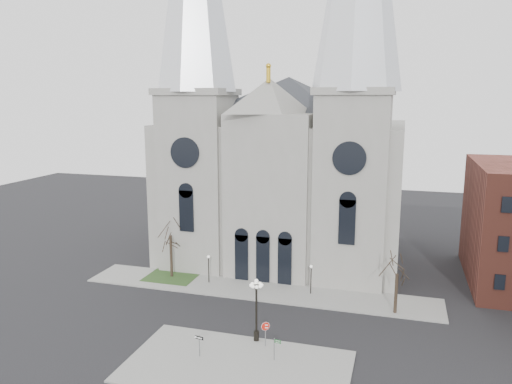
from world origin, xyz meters
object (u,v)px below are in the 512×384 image
(globe_lamp, at_px, (256,302))
(one_way_sign, at_px, (199,342))
(stop_sign, at_px, (265,329))
(street_name_sign, at_px, (275,347))

(globe_lamp, height_order, one_way_sign, globe_lamp)
(stop_sign, height_order, one_way_sign, stop_sign)
(globe_lamp, distance_m, street_name_sign, 4.49)
(stop_sign, relative_size, one_way_sign, 1.20)
(globe_lamp, xyz_separation_m, one_way_sign, (-3.75, -4.01, -2.29))
(one_way_sign, height_order, street_name_sign, street_name_sign)
(stop_sign, bearing_deg, street_name_sign, -69.22)
(stop_sign, height_order, globe_lamp, globe_lamp)
(stop_sign, bearing_deg, globe_lamp, 130.01)
(stop_sign, xyz_separation_m, one_way_sign, (-4.81, -3.21, -0.33))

